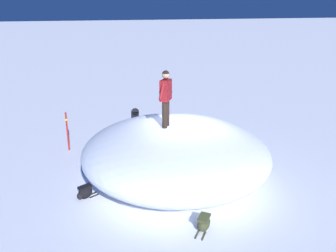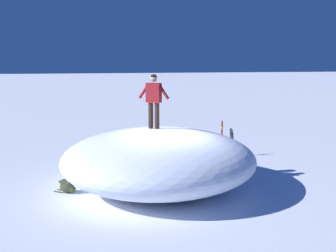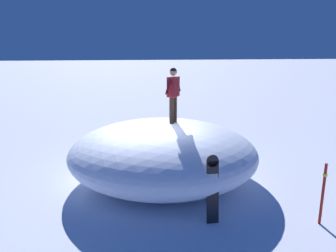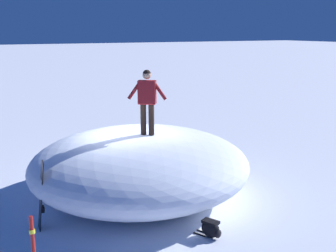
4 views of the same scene
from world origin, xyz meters
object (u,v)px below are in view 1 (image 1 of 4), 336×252
snowboarder_standing (166,94)px  trail_marker_pole (67,130)px  backpack_near (85,192)px  backpack_far (204,223)px  snowboard_primary_upright (135,128)px

snowboarder_standing → trail_marker_pole: snowboarder_standing is taller
backpack_near → backpack_far: bearing=49.0°
trail_marker_pole → backpack_near: bearing=4.9°
snowboarder_standing → snowboard_primary_upright: (-2.68, -0.35, -1.84)m
snowboard_primary_upright → backpack_near: size_ratio=2.48×
snowboarder_standing → backpack_far: snowboarder_standing is taller
snowboarder_standing → snowboard_primary_upright: snowboarder_standing is taller
snowboard_primary_upright → snowboarder_standing: bearing=7.4°
snowboard_primary_upright → trail_marker_pole: snowboard_primary_upright is taller
snowboard_primary_upright → backpack_far: (5.21, 0.51, -0.62)m
backpack_near → snowboard_primary_upright: bearing=146.0°
snowboarder_standing → trail_marker_pole: size_ratio=1.12×
snowboarder_standing → backpack_far: (2.54, 0.16, -2.47)m
backpack_far → snowboarder_standing: bearing=-176.3°
snowboard_primary_upright → trail_marker_pole: 2.41m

